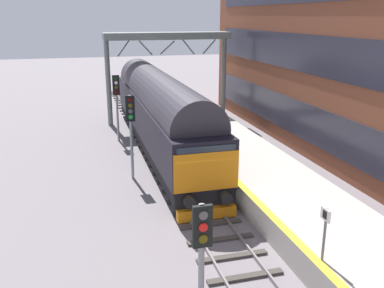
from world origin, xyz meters
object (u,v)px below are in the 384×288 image
Objects in this scene: signal_post_mid at (131,125)px; signal_post_far at (117,98)px; platform_number_sign at (325,226)px; signal_post_near at (202,263)px; diesel_locomotive at (159,110)px.

signal_post_far is at bearing 90.00° from signal_post_mid.
signal_post_far is 17.99m from platform_number_sign.
signal_post_near is 12.12m from signal_post_mid.
signal_post_near is 4.46m from platform_number_sign.
signal_post_near reaches higher than platform_number_sign.
diesel_locomotive reaches higher than platform_number_sign.
signal_post_mid is 11.34m from platform_number_sign.
signal_post_far is at bearing 130.60° from diesel_locomotive.
signal_post_far is (-0.00, 6.96, 0.04)m from signal_post_mid.
diesel_locomotive is 4.89m from signal_post_mid.
platform_number_sign is (4.14, -10.53, -0.65)m from signal_post_mid.
diesel_locomotive is at bearing 97.26° from platform_number_sign.
diesel_locomotive is 11.80× the size of platform_number_sign.
signal_post_far reaches higher than platform_number_sign.
signal_post_far reaches higher than signal_post_mid.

